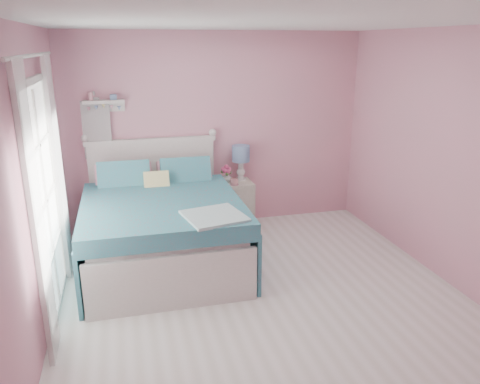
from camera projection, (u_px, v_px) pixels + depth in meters
name	position (u px, v px, depth m)	size (l,w,h in m)	color
floor	(266.00, 301.00, 4.62)	(4.50, 4.50, 0.00)	silver
room_shell	(268.00, 144.00, 4.14)	(4.50, 4.50, 4.50)	pink
bed	(162.00, 228.00, 5.36)	(1.71, 2.18, 1.26)	silver
nightstand	(236.00, 204.00, 6.43)	(0.45, 0.44, 0.64)	beige
table_lamp	(241.00, 156.00, 6.33)	(0.24, 0.24, 0.48)	white
vase	(226.00, 178.00, 6.27)	(0.14, 0.14, 0.15)	#B8C4C0
teacup	(234.00, 182.00, 6.19)	(0.11, 0.11, 0.09)	pink
roses	(226.00, 170.00, 6.23)	(0.14, 0.11, 0.12)	#D04779
wall_shelf	(104.00, 103.00, 5.78)	(0.50, 0.15, 0.25)	silver
hanging_dress	(97.00, 130.00, 5.84)	(0.34, 0.03, 0.72)	white
french_door	(45.00, 202.00, 4.20)	(0.04, 1.32, 2.16)	silver
curtain_near	(37.00, 219.00, 3.49)	(0.04, 0.40, 2.32)	white
curtain_far	(59.00, 170.00, 4.87)	(0.04, 0.40, 2.32)	white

